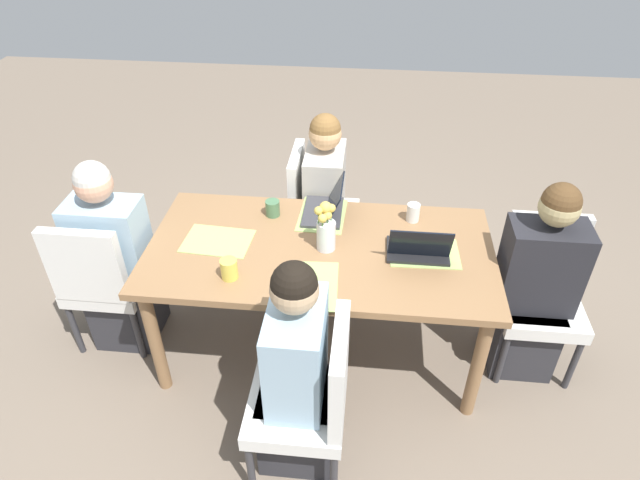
% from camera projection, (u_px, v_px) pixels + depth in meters
% --- Properties ---
extents(ground_plane, '(10.00, 10.00, 0.00)m').
position_uv_depth(ground_plane, '(320.00, 345.00, 3.33)').
color(ground_plane, '#756656').
extents(dining_table, '(1.84, 0.93, 0.75)m').
position_uv_depth(dining_table, '(320.00, 260.00, 2.94)').
color(dining_table, olive).
rests_on(dining_table, ground_plane).
extents(chair_head_right_left_near, '(0.44, 0.44, 0.90)m').
position_uv_depth(chair_head_right_left_near, '(102.00, 278.00, 3.08)').
color(chair_head_right_left_near, silver).
rests_on(chair_head_right_left_near, ground_plane).
extents(person_head_right_left_near, '(0.40, 0.36, 1.19)m').
position_uv_depth(person_head_right_left_near, '(116.00, 266.00, 3.12)').
color(person_head_right_left_near, '#2D2D33').
rests_on(person_head_right_left_near, ground_plane).
extents(chair_far_left_mid, '(0.44, 0.44, 0.90)m').
position_uv_depth(chair_far_left_mid, '(313.00, 396.00, 2.43)').
color(chair_far_left_mid, silver).
rests_on(chair_far_left_mid, ground_plane).
extents(person_far_left_mid, '(0.36, 0.40, 1.19)m').
position_uv_depth(person_far_left_mid, '(298.00, 380.00, 2.46)').
color(person_far_left_mid, '#2D2D33').
rests_on(person_far_left_mid, ground_plane).
extents(chair_head_left_left_far, '(0.44, 0.44, 0.90)m').
position_uv_depth(chair_head_left_left_far, '(540.00, 287.00, 3.01)').
color(chair_head_left_left_far, silver).
rests_on(chair_head_left_left_far, ground_plane).
extents(person_head_left_left_far, '(0.40, 0.36, 1.19)m').
position_uv_depth(person_head_left_left_far, '(533.00, 291.00, 2.94)').
color(person_head_left_left_far, '#2D2D33').
rests_on(person_head_left_left_far, ground_plane).
extents(chair_near_right_near, '(0.44, 0.44, 0.90)m').
position_uv_depth(chair_near_right_near, '(315.00, 207.00, 3.66)').
color(chair_near_right_near, silver).
rests_on(chair_near_right_near, ground_plane).
extents(person_near_right_near, '(0.36, 0.40, 1.19)m').
position_uv_depth(person_near_right_near, '(325.00, 209.00, 3.59)').
color(person_near_right_near, '#2D2D33').
rests_on(person_near_right_near, ground_plane).
extents(flower_vase, '(0.11, 0.11, 0.27)m').
position_uv_depth(flower_vase, '(326.00, 229.00, 2.81)').
color(flower_vase, silver).
rests_on(flower_vase, dining_table).
extents(placemat_head_right_left_near, '(0.38, 0.28, 0.00)m').
position_uv_depth(placemat_head_right_left_near, '(218.00, 241.00, 2.93)').
color(placemat_head_right_left_near, '#9EBC66').
rests_on(placemat_head_right_left_near, dining_table).
extents(placemat_far_left_mid, '(0.28, 0.37, 0.00)m').
position_uv_depth(placemat_far_left_mid, '(311.00, 285.00, 2.64)').
color(placemat_far_left_mid, '#9EBC66').
rests_on(placemat_far_left_mid, dining_table).
extents(placemat_head_left_left_far, '(0.37, 0.27, 0.00)m').
position_uv_depth(placemat_head_left_left_far, '(424.00, 253.00, 2.85)').
color(placemat_head_left_left_far, '#9EBC66').
rests_on(placemat_head_left_left_far, dining_table).
extents(placemat_near_right_near, '(0.27, 0.37, 0.00)m').
position_uv_depth(placemat_near_right_near, '(322.00, 215.00, 3.13)').
color(placemat_near_right_near, '#9EBC66').
rests_on(placemat_near_right_near, dining_table).
extents(laptop_near_right_near, '(0.22, 0.32, 0.20)m').
position_uv_depth(laptop_near_right_near, '(326.00, 208.00, 3.12)').
color(laptop_near_right_near, '#38383D').
rests_on(laptop_near_right_near, dining_table).
extents(laptop_head_left_left_far, '(0.32, 0.22, 0.21)m').
position_uv_depth(laptop_head_left_left_far, '(418.00, 249.00, 2.81)').
color(laptop_head_left_left_far, black).
rests_on(laptop_head_left_left_far, dining_table).
extents(coffee_mug_near_left, '(0.08, 0.08, 0.09)m').
position_uv_depth(coffee_mug_near_left, '(273.00, 208.00, 3.11)').
color(coffee_mug_near_left, '#47704C').
rests_on(coffee_mug_near_left, dining_table).
extents(coffee_mug_near_right, '(0.07, 0.07, 0.10)m').
position_uv_depth(coffee_mug_near_right, '(413.00, 213.00, 3.06)').
color(coffee_mug_near_right, white).
rests_on(coffee_mug_near_right, dining_table).
extents(coffee_mug_centre_left, '(0.08, 0.08, 0.11)m').
position_uv_depth(coffee_mug_centre_left, '(229.00, 269.00, 2.66)').
color(coffee_mug_centre_left, '#DBC64C').
rests_on(coffee_mug_centre_left, dining_table).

